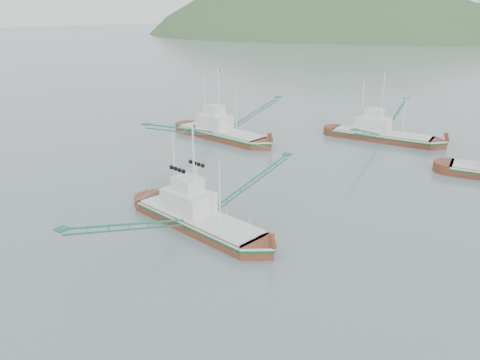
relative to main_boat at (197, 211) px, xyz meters
The scene contains 5 objects.
ground 1.78m from the main_boat, 14.68° to the right, with size 1200.00×1200.00×0.00m, color slate.
main_boat is the anchor object (origin of this frame).
bg_boat_left 33.14m from the main_boat, 125.83° to the left, with size 16.58×29.42×11.93m.
bg_boat_far 41.59m from the main_boat, 87.76° to the left, with size 15.74×27.86×11.30m.
headland_left 402.05m from the main_boat, 116.49° to the left, with size 448.00×308.00×210.00m, color #37572D.
Camera 1 is at (27.30, -29.68, 19.43)m, focal length 35.00 mm.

